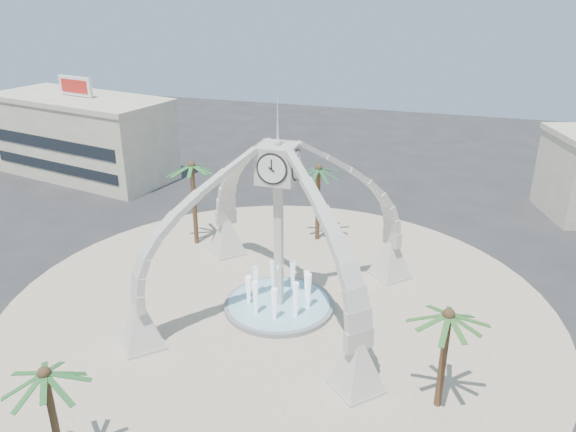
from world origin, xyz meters
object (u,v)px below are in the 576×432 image
(clock_tower, at_px, (279,227))
(palm_west, at_px, (192,167))
(fountain, at_px, (279,304))
(palm_south, at_px, (44,375))
(palm_north, at_px, (319,169))
(palm_east, at_px, (449,316))

(clock_tower, distance_m, palm_west, 13.34)
(clock_tower, bearing_deg, fountain, 90.00)
(fountain, relative_size, palm_west, 0.97)
(fountain, distance_m, palm_south, 18.81)
(palm_west, distance_m, palm_north, 11.04)
(clock_tower, distance_m, fountain, 6.20)
(fountain, distance_m, palm_east, 14.78)
(fountain, bearing_deg, palm_north, 91.48)
(palm_west, relative_size, palm_north, 1.07)
(palm_west, xyz_separation_m, palm_north, (10.24, 4.10, -0.53))
(palm_north, bearing_deg, palm_south, -99.97)
(palm_east, xyz_separation_m, palm_west, (-22.25, 15.19, 1.40))
(palm_west, height_order, palm_north, palm_west)
(palm_east, distance_m, palm_north, 22.75)
(clock_tower, bearing_deg, palm_south, -107.72)
(clock_tower, height_order, palm_west, clock_tower)
(clock_tower, height_order, fountain, clock_tower)
(palm_west, bearing_deg, clock_tower, -37.61)
(clock_tower, xyz_separation_m, palm_north, (-0.32, 12.23, 0.29))
(clock_tower, bearing_deg, palm_west, 142.39)
(palm_north, bearing_deg, clock_tower, -88.52)
(clock_tower, relative_size, palm_north, 2.33)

